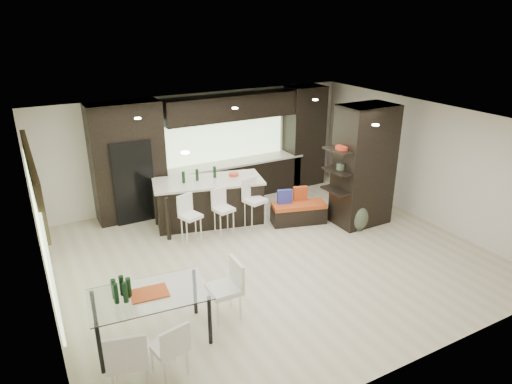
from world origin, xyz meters
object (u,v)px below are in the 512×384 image
chair_end (224,293)px  dining_table (152,317)px  stool_right (255,209)px  floor_vase (360,206)px  bench (299,213)px  chair_far (129,361)px  stool_mid (224,218)px  chair_near (169,350)px  stool_left (191,225)px  kitchen_island (209,201)px

chair_end → dining_table: bearing=91.8°
stool_right → floor_vase: bearing=-44.3°
bench → chair_far: chair_far is taller
dining_table → chair_far: size_ratio=1.80×
stool_mid → chair_end: (-1.19, -2.58, 0.02)m
bench → floor_vase: (0.96, -0.94, 0.33)m
bench → chair_end: bearing=-125.3°
stool_right → bench: stool_right is taller
dining_table → chair_near: size_ratio=2.12×
stool_left → chair_near: (-1.60, -3.34, -0.03)m
bench → chair_near: size_ratio=1.56×
bench → stool_right: bearing=-175.1°
stool_left → dining_table: 3.04m
chair_near → chair_end: (1.15, 0.76, 0.05)m
stool_left → chair_near: size_ratio=1.08×
bench → stool_left: bearing=-168.9°
chair_near → stool_mid: bearing=43.4°
stool_mid → chair_end: 2.84m
kitchen_island → stool_right: (0.75, -0.83, -0.04)m
floor_vase → chair_far: (-5.60, -2.22, -0.10)m
chair_near → floor_vase: bearing=11.7°
floor_vase → stool_mid: bearing=156.9°
chair_end → kitchen_island: bearing=-17.5°
stool_mid → bench: stool_mid is taller
stool_left → chair_end: bearing=-117.7°
stool_right → chair_far: size_ratio=1.01×
stool_right → bench: 1.07m
stool_mid → stool_right: bearing=-13.7°
floor_vase → kitchen_island: bearing=144.2°
stool_right → floor_vase: 2.29m
floor_vase → dining_table: size_ratio=0.68×
floor_vase → chair_near: (-5.08, -2.18, -0.17)m
kitchen_island → stool_mid: (-0.00, -0.81, -0.08)m
chair_end → stool_mid: bearing=-22.9°
bench → chair_end: (-2.96, -2.36, 0.21)m
stool_mid → stool_right: stool_right is taller
kitchen_island → floor_vase: floor_vase is taller
bench → chair_far: bearing=-129.6°
floor_vase → chair_end: (-3.92, -1.42, -0.12)m
kitchen_island → bench: size_ratio=1.98×
stool_mid → chair_far: size_ratio=0.91×
kitchen_island → stool_mid: bearing=-76.6°
kitchen_island → stool_mid: 0.81m
bench → dining_table: size_ratio=0.74×
kitchen_island → stool_left: size_ratio=2.85×
stool_mid → chair_far: (-2.87, -3.38, 0.04)m
floor_vase → chair_near: bearing=-156.7°
stool_left → stool_mid: (0.75, 0.00, -0.00)m
stool_mid → stool_right: (0.75, -0.02, 0.04)m
bench → dining_table: 4.74m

